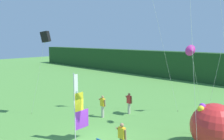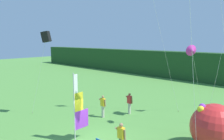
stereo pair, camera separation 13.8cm
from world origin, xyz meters
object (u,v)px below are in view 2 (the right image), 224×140
Objects in this scene: person_mid_field at (103,106)px; person_far_left at (129,103)px; inflatable_balloon at (215,128)px; person_near_banner at (121,138)px; banner_flag at (79,109)px; kite_magenta_delta_4 at (192,51)px; kite_black_box_2 at (46,37)px.

person_mid_field is 1.01× the size of person_far_left.
person_near_banner is at bearing -131.54° from inflatable_balloon.
banner_flag is 4.06m from person_mid_field.
kite_magenta_delta_4 is (0.22, 7.89, 4.11)m from person_near_banner.
person_near_banner is 1.02× the size of person_far_left.
person_near_banner is 5.41m from person_mid_field.
kite_magenta_delta_4 is (7.83, 7.47, -1.03)m from kite_black_box_2.
person_far_left is at bearing 124.11° from person_near_banner.
kite_black_box_2 is at bearing -131.78° from person_far_left.
inflatable_balloon reaches higher than person_far_left.
person_near_banner is at bearing 9.63° from banner_flag.
person_far_left is at bearing 96.58° from banner_flag.
banner_flag is at bearing -10.62° from kite_black_box_2.
inflatable_balloon is (3.30, 3.73, 0.35)m from person_near_banner.
inflatable_balloon is at bearing 16.83° from kite_black_box_2.
banner_flag is 2.38× the size of person_far_left.
banner_flag is 0.62× the size of kite_black_box_2.
kite_magenta_delta_4 reaches higher than person_far_left.
inflatable_balloon reaches higher than person_near_banner.
banner_flag is 3.02m from person_near_banner.
person_far_left is 0.67× the size of inflatable_balloon.
person_near_banner reaches higher than person_mid_field.
kite_magenta_delta_4 reaches higher than person_near_banner.
inflatable_balloon reaches higher than person_mid_field.
banner_flag is at bearing -83.42° from person_far_left.
kite_magenta_delta_4 reaches higher than person_mid_field.
kite_black_box_2 is (-10.91, -3.30, 4.79)m from inflatable_balloon.
person_far_left is (-3.45, 5.09, -0.02)m from person_near_banner.
person_near_banner is 8.90m from kite_magenta_delta_4.
person_near_banner is at bearing -3.20° from kite_black_box_2.
kite_magenta_delta_4 is (3.66, 2.81, 4.13)m from person_far_left.
person_near_banner is 0.32× the size of kite_magenta_delta_4.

